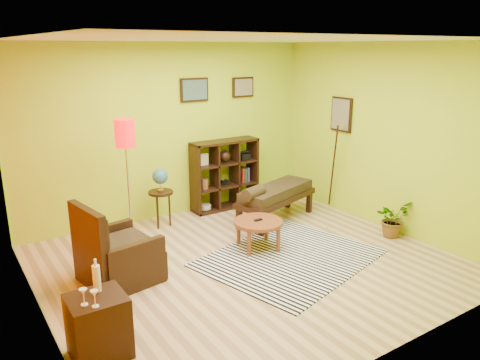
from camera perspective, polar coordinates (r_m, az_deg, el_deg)
ground at (r=6.21m, az=1.02°, el=-10.05°), size 5.00×5.00×0.00m
room_shell at (r=5.62m, az=0.24°, el=6.51°), size 5.04×4.54×2.82m
zebra_rug at (r=6.36m, az=6.11°, el=-9.40°), size 2.58×2.27×0.01m
coffee_table at (r=6.48m, az=2.23°, el=-5.44°), size 0.68×0.68×0.44m
armchair at (r=5.83m, az=-14.93°, el=-9.12°), size 0.94×0.94×1.00m
side_cabinet at (r=4.59m, az=-16.88°, el=-16.63°), size 0.50×0.45×0.90m
floor_lamp at (r=6.37m, az=-13.78°, el=4.15°), size 0.27×0.27×1.81m
globe_table at (r=7.28m, az=-9.70°, el=-0.36°), size 0.38×0.38×0.93m
cube_shelf at (r=8.06m, az=-1.77°, el=0.68°), size 1.20×0.35×1.20m
bench at (r=7.48m, az=4.24°, el=-1.76°), size 1.62×0.97×0.71m
potted_plant at (r=7.32m, az=18.07°, el=-4.94°), size 0.55×0.60×0.42m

